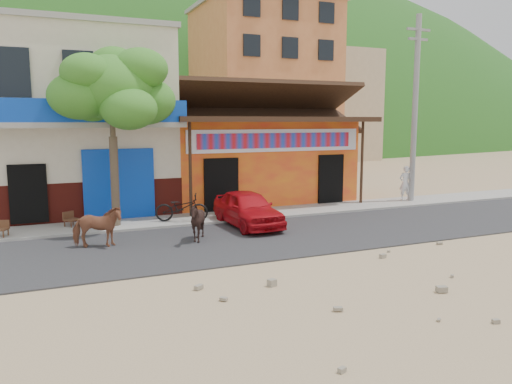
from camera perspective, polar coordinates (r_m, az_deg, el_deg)
ground at (r=13.77m, az=7.44°, el=-7.26°), size 120.00×120.00×0.00m
road at (r=15.89m, az=2.81°, el=-5.04°), size 60.00×5.00×0.04m
sidewalk at (r=19.02m, az=-1.86°, el=-2.71°), size 60.00×2.00×0.12m
dance_club at (r=23.21m, az=-0.92°, el=3.60°), size 8.00×6.00×3.60m
cafe_building at (r=21.42m, az=-19.96°, el=7.28°), size 7.00×6.00×7.00m
apartment_front at (r=38.84m, az=0.73°, el=11.63°), size 9.00×9.00×12.00m
apartment_rear at (r=48.28m, az=7.68°, el=9.69°), size 8.00×8.00×10.00m
hillside at (r=82.09m, az=-19.06°, el=13.56°), size 100.00×40.00×24.00m
tree at (r=17.33m, az=-16.03°, el=6.11°), size 3.00×3.00×6.00m
utility_pole at (r=22.99m, az=17.71°, el=8.96°), size 0.24×0.24×8.00m
cow_tan at (r=14.97m, az=-17.70°, el=-3.82°), size 1.52×0.95×1.19m
cow_dark at (r=15.08m, az=-6.73°, el=-3.39°), size 1.37×1.30×1.20m
red_car at (r=17.13m, az=-0.96°, el=-1.89°), size 1.55×3.66×1.24m
scooter at (r=17.78m, az=-8.49°, el=-1.78°), size 1.96×1.24×0.97m
pedestrian at (r=23.17m, az=16.68°, el=0.99°), size 0.63×0.49×1.54m
cafe_chair_right at (r=17.85m, az=-20.33°, el=-2.25°), size 0.60×0.60×0.92m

